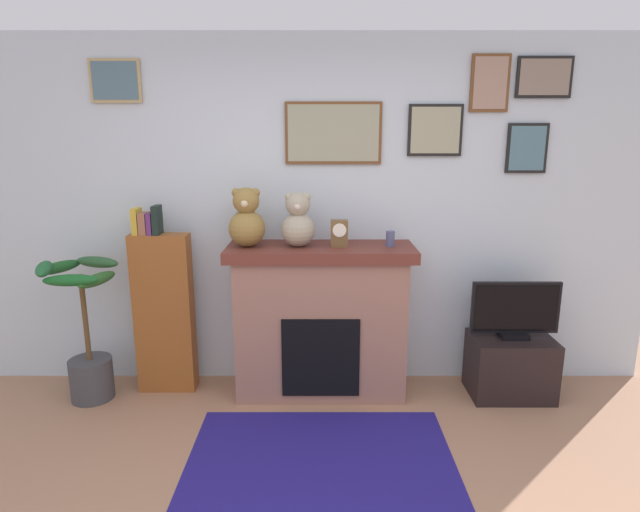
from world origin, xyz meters
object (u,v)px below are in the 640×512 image
object	(u,v)px
potted_plant	(83,343)
teddy_bear_tan	(296,222)
candle_jar	(388,239)
tv_stand	(508,366)
bookshelf	(161,310)
mantel_clock	(337,233)
television	(513,311)
teddy_bear_grey	(244,220)
fireplace	(319,319)

from	to	relation	value
potted_plant	teddy_bear_tan	world-z (taller)	teddy_bear_tan
candle_jar	teddy_bear_tan	xyz separation A→B (m)	(-0.65, -0.00, 0.12)
tv_stand	bookshelf	bearing A→B (deg)	177.77
mantel_clock	teddy_bear_tan	world-z (taller)	teddy_bear_tan
potted_plant	television	size ratio (longest dim) A/B	1.65
teddy_bear_grey	teddy_bear_tan	size ratio (longest dim) A/B	1.08
television	teddy_bear_tan	xyz separation A→B (m)	(-1.56, 0.05, 0.64)
potted_plant	teddy_bear_tan	size ratio (longest dim) A/B	2.71
bookshelf	tv_stand	bearing A→B (deg)	-2.23
fireplace	tv_stand	xyz separation A→B (m)	(1.40, -0.07, -0.34)
fireplace	teddy_bear_tan	distance (m)	0.75
bookshelf	mantel_clock	xyz separation A→B (m)	(1.30, -0.05, 0.58)
bookshelf	tv_stand	xyz separation A→B (m)	(2.57, -0.10, -0.41)
fireplace	bookshelf	xyz separation A→B (m)	(-1.16, 0.03, 0.06)
tv_stand	television	xyz separation A→B (m)	(0.00, -0.00, 0.43)
potted_plant	tv_stand	bearing A→B (deg)	1.06
fireplace	candle_jar	distance (m)	0.78
tv_stand	mantel_clock	size ratio (longest dim) A/B	3.11
fireplace	candle_jar	size ratio (longest dim) A/B	12.03
teddy_bear_grey	mantel_clock	bearing A→B (deg)	-0.06
fireplace	television	distance (m)	1.41
bookshelf	television	xyz separation A→B (m)	(2.57, -0.10, 0.02)
tv_stand	teddy_bear_tan	size ratio (longest dim) A/B	1.52
candle_jar	teddy_bear_tan	distance (m)	0.66
potted_plant	tv_stand	world-z (taller)	potted_plant
mantel_clock	teddy_bear_grey	xyz separation A→B (m)	(-0.65, 0.00, 0.09)
potted_plant	teddy_bear_grey	size ratio (longest dim) A/B	2.50
candle_jar	teddy_bear_grey	xyz separation A→B (m)	(-1.01, -0.00, 0.13)
teddy_bear_tan	bookshelf	bearing A→B (deg)	177.04
candle_jar	bookshelf	bearing A→B (deg)	178.22
candle_jar	teddy_bear_grey	size ratio (longest dim) A/B	0.27
potted_plant	candle_jar	distance (m)	2.31
bookshelf	candle_jar	size ratio (longest dim) A/B	12.68
fireplace	bookshelf	distance (m)	1.17
potted_plant	television	xyz separation A→B (m)	(3.10, 0.06, 0.22)
candle_jar	mantel_clock	size ratio (longest dim) A/B	0.59
fireplace	candle_jar	bearing A→B (deg)	-2.06
television	candle_jar	xyz separation A→B (m)	(-0.91, 0.05, 0.52)
tv_stand	mantel_clock	bearing A→B (deg)	177.87
bookshelf	mantel_clock	world-z (taller)	bookshelf
bookshelf	candle_jar	distance (m)	1.75
mantel_clock	teddy_bear_grey	size ratio (longest dim) A/B	0.45
bookshelf	teddy_bear_tan	bearing A→B (deg)	-2.96
teddy_bear_tan	potted_plant	bearing A→B (deg)	-176.07
television	teddy_bear_grey	size ratio (longest dim) A/B	1.52
tv_stand	teddy_bear_tan	bearing A→B (deg)	178.24
tv_stand	television	distance (m)	0.43
fireplace	television	world-z (taller)	fireplace
potted_plant	mantel_clock	distance (m)	1.99
fireplace	teddy_bear_grey	distance (m)	0.91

